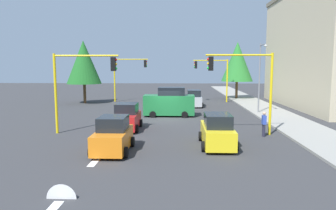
% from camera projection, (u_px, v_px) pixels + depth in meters
% --- Properties ---
extents(ground_plane, '(120.00, 120.00, 0.00)m').
position_uv_depth(ground_plane, '(166.00, 120.00, 27.96)').
color(ground_plane, '#353538').
extents(sidewalk_kerb, '(80.00, 4.00, 0.15)m').
position_uv_depth(sidewalk_kerb, '(268.00, 111.00, 32.52)').
color(sidewalk_kerb, gray).
rests_on(sidewalk_kerb, ground).
extents(lane_arrow_near, '(2.40, 1.10, 1.10)m').
position_uv_depth(lane_arrow_near, '(100.00, 156.00, 16.66)').
color(lane_arrow_near, silver).
rests_on(lane_arrow_near, ground).
extents(lane_arrow_mid, '(2.40, 1.10, 1.10)m').
position_uv_depth(lane_arrow_mid, '(56.00, 205.00, 10.71)').
color(lane_arrow_mid, silver).
rests_on(lane_arrow_mid, ground).
extents(apartment_block, '(21.01, 9.30, 13.80)m').
position_uv_depth(apartment_block, '(330.00, 47.00, 35.87)').
color(apartment_block, '#C6B793').
rests_on(apartment_block, ground).
extents(traffic_signal_far_right, '(0.36, 4.59, 5.82)m').
position_uv_depth(traffic_signal_far_right, '(128.00, 71.00, 41.55)').
color(traffic_signal_far_right, yellow).
rests_on(traffic_signal_far_right, ground).
extents(traffic_signal_near_right, '(0.36, 4.59, 5.63)m').
position_uv_depth(traffic_signal_near_right, '(81.00, 77.00, 21.73)').
color(traffic_signal_near_right, yellow).
rests_on(traffic_signal_near_right, ground).
extents(traffic_signal_near_left, '(0.36, 4.59, 5.66)m').
position_uv_depth(traffic_signal_near_left, '(245.00, 77.00, 21.31)').
color(traffic_signal_near_left, yellow).
rests_on(traffic_signal_near_left, ground).
extents(traffic_signal_far_left, '(0.36, 4.59, 5.67)m').
position_uv_depth(traffic_signal_far_left, '(214.00, 72.00, 41.14)').
color(traffic_signal_far_left, yellow).
rests_on(traffic_signal_far_left, ground).
extents(street_lamp_curbside, '(2.15, 0.28, 7.00)m').
position_uv_depth(street_lamp_curbside, '(261.00, 70.00, 30.66)').
color(street_lamp_curbside, slate).
rests_on(street_lamp_curbside, ground).
extents(tree_roadside_far, '(4.49, 4.49, 8.22)m').
position_uv_depth(tree_roadside_far, '(237.00, 62.00, 44.79)').
color(tree_roadside_far, brown).
rests_on(tree_roadside_far, ground).
extents(tree_opposite_side, '(4.38, 4.38, 8.01)m').
position_uv_depth(tree_opposite_side, '(84.00, 62.00, 39.63)').
color(tree_opposite_side, brown).
rests_on(tree_opposite_side, ground).
extents(delivery_van_green, '(2.22, 4.80, 2.77)m').
position_uv_depth(delivery_van_green, '(169.00, 103.00, 29.78)').
color(delivery_van_green, '#1E7238').
rests_on(delivery_van_green, ground).
extents(car_red, '(3.74, 2.08, 1.98)m').
position_uv_depth(car_red, '(127.00, 118.00, 23.48)').
color(car_red, red).
rests_on(car_red, ground).
extents(car_yellow, '(4.19, 2.01, 1.98)m').
position_uv_depth(car_yellow, '(217.00, 131.00, 18.52)').
color(car_yellow, yellow).
rests_on(car_yellow, ground).
extents(car_orange, '(3.72, 2.03, 1.98)m').
position_uv_depth(car_orange, '(113.00, 136.00, 17.35)').
color(car_orange, orange).
rests_on(car_orange, ground).
extents(car_silver, '(4.15, 2.03, 1.98)m').
position_uv_depth(car_silver, '(194.00, 99.00, 37.06)').
color(car_silver, '#B2B5BA').
rests_on(car_silver, ground).
extents(pedestrian_crossing, '(0.40, 0.24, 1.70)m').
position_uv_depth(pedestrian_crossing, '(264.00, 123.00, 21.10)').
color(pedestrian_crossing, '#262638').
rests_on(pedestrian_crossing, ground).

